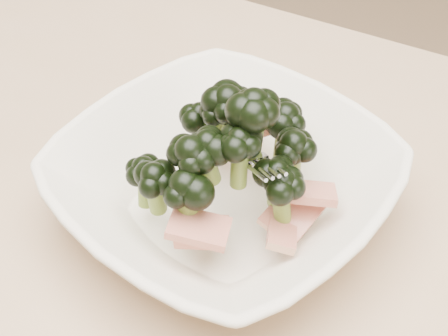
% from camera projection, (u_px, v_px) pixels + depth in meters
% --- Properties ---
extents(dining_table, '(1.20, 0.80, 0.75)m').
position_uv_depth(dining_table, '(146.00, 321.00, 0.57)').
color(dining_table, tan).
rests_on(dining_table, ground).
extents(broccoli_dish, '(0.32, 0.32, 0.14)m').
position_uv_depth(broccoli_dish, '(225.00, 177.00, 0.51)').
color(broccoli_dish, beige).
rests_on(broccoli_dish, dining_table).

